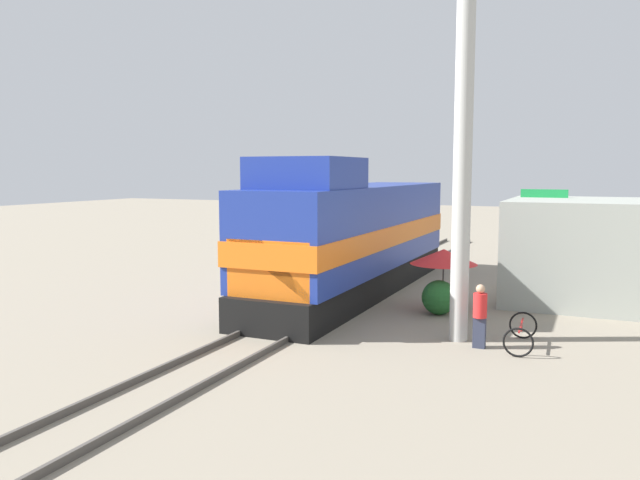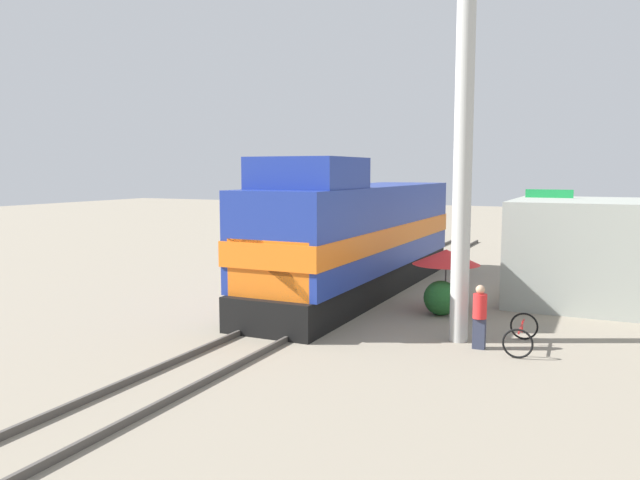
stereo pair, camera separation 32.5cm
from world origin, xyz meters
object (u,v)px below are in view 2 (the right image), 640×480
locomotive (356,237)px  billboard_sign (548,217)px  utility_pole (464,113)px  vendor_umbrella (446,257)px  bicycle (521,334)px  person_bystander (480,315)px

locomotive → billboard_sign: (6.07, 3.33, 0.69)m
utility_pole → vendor_umbrella: utility_pole is taller
vendor_umbrella → bicycle: 4.58m
vendor_umbrella → person_bystander: vendor_umbrella is taller
person_bystander → bicycle: size_ratio=0.86×
vendor_umbrella → person_bystander: size_ratio=1.32×
utility_pole → locomotive: bearing=136.1°
vendor_umbrella → billboard_sign: bearing=60.1°
bicycle → billboard_sign: bearing=-91.2°
locomotive → vendor_umbrella: locomotive is taller
utility_pole → billboard_sign: 8.53m
locomotive → person_bystander: 7.39m
vendor_umbrella → billboard_sign: (2.57, 4.46, 1.05)m
person_bystander → billboard_sign: bearing=84.8°
locomotive → person_bystander: (5.31, -5.00, -1.20)m
utility_pole → bicycle: bearing=-1.5°
utility_pole → billboard_sign: bearing=80.0°
vendor_umbrella → bicycle: size_ratio=1.14×
vendor_umbrella → utility_pole: bearing=-70.6°
locomotive → vendor_umbrella: 3.70m
locomotive → person_bystander: bearing=-43.3°
vendor_umbrella → billboard_sign: size_ratio=0.57×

